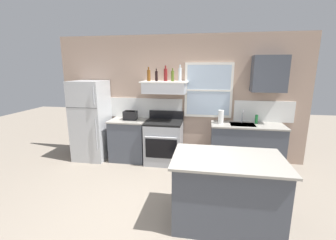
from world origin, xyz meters
TOP-DOWN VIEW (x-y plane):
  - ground_plane at (0.00, 0.00)m, footprint 16.00×16.00m
  - back_wall at (0.03, 2.23)m, footprint 5.40×0.11m
  - refrigerator at (-1.90, 1.84)m, footprint 0.70×0.72m
  - counter_left_of_stove at (-1.05, 1.90)m, footprint 0.79×0.63m
  - toaster at (-1.01, 1.92)m, footprint 0.30×0.20m
  - stove_range at (-0.25, 1.86)m, footprint 0.76×0.69m
  - range_hood_shelf at (-0.25, 1.96)m, footprint 0.96×0.52m
  - bottle_amber_wine at (-0.57, 1.91)m, footprint 0.07×0.07m
  - bottle_balsamic_dark at (-0.42, 1.94)m, footprint 0.06×0.06m
  - bottle_red_label_wine at (-0.24, 2.01)m, footprint 0.07×0.07m
  - bottle_olive_oil_square at (-0.08, 1.93)m, footprint 0.06×0.06m
  - bottle_clear_tall at (0.07, 1.92)m, footprint 0.06×0.06m
  - counter_right_with_sink at (1.45, 1.90)m, footprint 1.43×0.63m
  - sink_faucet at (1.35, 2.00)m, footprint 0.03×0.17m
  - paper_towel_roll at (0.92, 1.90)m, footprint 0.11×0.11m
  - dish_soap_bottle at (1.63, 2.00)m, footprint 0.06×0.06m
  - kitchen_island at (0.92, 0.05)m, footprint 1.40×0.90m
  - upper_cabinet_right at (1.80, 2.04)m, footprint 0.64×0.32m

SIDE VIEW (x-z plane):
  - ground_plane at x=0.00m, z-range 0.00..0.00m
  - counter_left_of_stove at x=-1.05m, z-range 0.00..0.91m
  - counter_right_with_sink at x=1.45m, z-range 0.00..0.91m
  - kitchen_island at x=0.92m, z-range 0.00..0.91m
  - stove_range at x=-0.25m, z-range -0.08..1.01m
  - refrigerator at x=-1.90m, z-range 0.00..1.75m
  - dish_soap_bottle at x=1.63m, z-range 0.91..1.09m
  - toaster at x=-1.01m, z-range 0.91..1.10m
  - paper_towel_roll at x=0.92m, z-range 0.91..1.18m
  - sink_faucet at x=1.35m, z-range 0.94..1.22m
  - back_wall at x=0.03m, z-range 0.00..2.70m
  - range_hood_shelf at x=-0.25m, z-range 1.50..1.75m
  - bottle_balsamic_dark at x=-0.42m, z-range 1.72..1.98m
  - bottle_olive_oil_square at x=-0.08m, z-range 1.72..1.99m
  - bottle_amber_wine at x=-0.57m, z-range 1.72..2.01m
  - bottle_red_label_wine at x=-0.24m, z-range 1.72..2.04m
  - bottle_clear_tall at x=0.07m, z-range 1.72..2.05m
  - upper_cabinet_right at x=1.80m, z-range 1.55..2.25m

